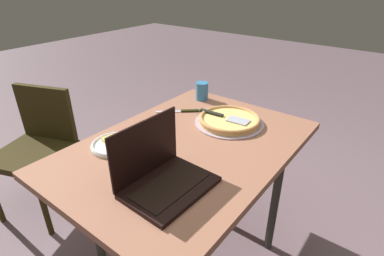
# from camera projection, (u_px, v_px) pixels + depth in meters

# --- Properties ---
(ground_plane) EXTENTS (12.00, 12.00, 0.00)m
(ground_plane) POSITION_uv_depth(u_px,v_px,m) (188.00, 255.00, 1.76)
(ground_plane) COLOR #6C575F
(dining_table) EXTENTS (1.20, 0.84, 0.74)m
(dining_table) POSITION_uv_depth(u_px,v_px,m) (187.00, 157.00, 1.44)
(dining_table) COLOR #925D45
(dining_table) RESTS_ON ground_plane
(laptop) EXTENTS (0.33, 0.25, 0.25)m
(laptop) POSITION_uv_depth(u_px,v_px,m) (162.00, 174.00, 1.12)
(laptop) COLOR black
(laptop) RESTS_ON dining_table
(pizza_plate) EXTENTS (0.22, 0.22, 0.04)m
(pizza_plate) POSITION_uv_depth(u_px,v_px,m) (115.00, 144.00, 1.39)
(pizza_plate) COLOR white
(pizza_plate) RESTS_ON dining_table
(pizza_tray) EXTENTS (0.36, 0.36, 0.04)m
(pizza_tray) POSITION_uv_depth(u_px,v_px,m) (229.00, 120.00, 1.60)
(pizza_tray) COLOR #A991A3
(pizza_tray) RESTS_ON dining_table
(table_knife) EXTENTS (0.18, 0.20, 0.01)m
(table_knife) POSITION_uv_depth(u_px,v_px,m) (182.00, 111.00, 1.73)
(table_knife) COLOR silver
(table_knife) RESTS_ON dining_table
(drink_cup) EXTENTS (0.08, 0.08, 0.11)m
(drink_cup) POSITION_uv_depth(u_px,v_px,m) (202.00, 91.00, 1.87)
(drink_cup) COLOR teal
(drink_cup) RESTS_ON dining_table
(chair_near) EXTENTS (0.54, 0.54, 0.82)m
(chair_near) POSITION_uv_depth(u_px,v_px,m) (38.00, 143.00, 1.95)
(chair_near) COLOR #2E250D
(chair_near) RESTS_ON ground_plane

